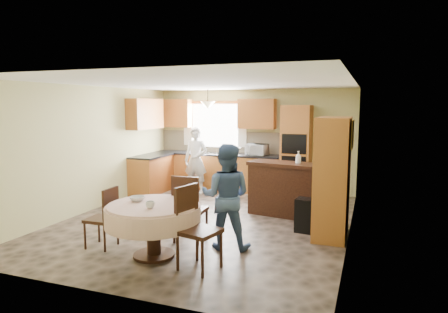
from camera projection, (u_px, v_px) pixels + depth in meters
floor at (206, 221)px, 7.32m from camera, size 5.00×6.00×0.01m
ceiling at (205, 83)px, 7.00m from camera, size 5.00×6.00×0.01m
wall_back at (253, 140)px, 9.95m from camera, size 5.00×0.02×2.50m
wall_front at (99, 185)px, 4.37m from camera, size 5.00×0.02×2.50m
wall_left at (91, 149)px, 8.03m from camera, size 0.02×6.00×2.50m
wall_right at (351, 161)px, 6.30m from camera, size 0.02×6.00×2.50m
window at (215, 126)px, 10.24m from camera, size 1.40×0.03×1.10m
curtain_left at (188, 123)px, 10.44m from camera, size 0.22×0.02×1.15m
curtain_right at (242, 124)px, 9.92m from camera, size 0.22×0.02×1.15m
base_cab_back at (217, 172)px, 10.07m from camera, size 3.30×0.60×0.88m
counter_back at (217, 154)px, 10.01m from camera, size 3.30×0.64×0.04m
base_cab_left at (152, 175)px, 9.70m from camera, size 0.60×1.20×0.88m
counter_left at (151, 156)px, 9.64m from camera, size 0.64×1.20×0.04m
backsplash at (221, 142)px, 10.25m from camera, size 3.30×0.02×0.55m
wall_cab_left at (176, 113)px, 10.42m from camera, size 0.85×0.33×0.72m
wall_cab_right at (257, 114)px, 9.66m from camera, size 0.90×0.33×0.72m
wall_cab_side at (145, 114)px, 9.56m from camera, size 0.33×1.20×0.72m
oven_tower at (296, 151)px, 9.29m from camera, size 0.66×0.62×2.12m
oven_upper at (294, 144)px, 8.98m from camera, size 0.56×0.01×0.45m
oven_lower at (293, 166)px, 9.04m from camera, size 0.56×0.01×0.45m
pendant at (208, 105)px, 9.72m from camera, size 0.36×0.36×0.18m
sideboard at (284, 191)px, 7.69m from camera, size 1.43×0.78×0.97m
space_heater at (308, 216)px, 6.67m from camera, size 0.44×0.33×0.57m
cupboard at (332, 177)px, 6.41m from camera, size 0.51×1.01×1.93m
dining_table at (153, 216)px, 5.56m from camera, size 1.33×1.33×0.75m
chair_left at (105, 215)px, 5.93m from camera, size 0.41×0.41×0.91m
chair_back at (188, 205)px, 6.15m from camera, size 0.48×0.48×1.06m
chair_right at (194, 223)px, 5.18m from camera, size 0.57×0.57×1.08m
framed_picture at (352, 134)px, 6.63m from camera, size 0.06×0.58×0.48m
microwave at (257, 150)px, 9.58m from camera, size 0.54×0.41×0.28m
person_sink at (196, 160)px, 9.60m from camera, size 0.59×0.39×1.60m
person_dining at (226, 196)px, 5.89m from camera, size 0.84×0.70×1.56m
bowl_sideboard at (272, 164)px, 7.71m from camera, size 0.24×0.24×0.05m
bottle_sideboard at (298, 159)px, 7.52m from camera, size 0.14×0.14×0.29m
cup_table at (150, 205)px, 5.31m from camera, size 0.14×0.14×0.09m
bowl_table at (137, 199)px, 5.71m from camera, size 0.27×0.27×0.07m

